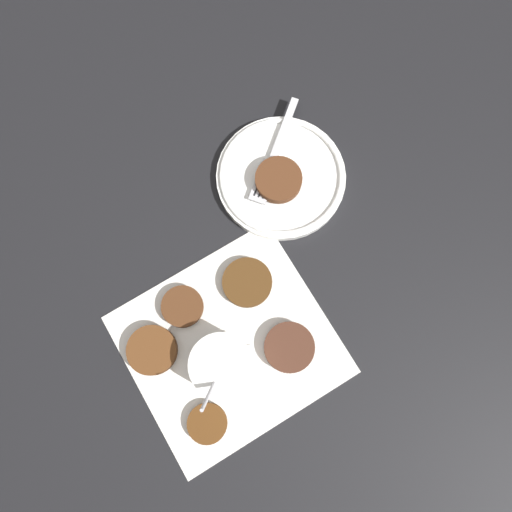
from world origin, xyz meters
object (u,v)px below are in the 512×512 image
(fritter_on_plate, at_px, (278,180))
(fork, at_px, (272,161))
(sauce_bowl, at_px, (222,365))
(serving_plate, at_px, (281,177))

(fritter_on_plate, bearing_deg, fork, 71.60)
(sauce_bowl, bearing_deg, fritter_on_plate, 39.86)
(serving_plate, relative_size, fork, 1.27)
(serving_plate, xyz_separation_m, fork, (0.00, 0.03, 0.01))
(sauce_bowl, height_order, fork, sauce_bowl)
(sauce_bowl, bearing_deg, fork, 43.20)
(sauce_bowl, distance_m, fork, 0.33)
(serving_plate, bearing_deg, fritter_on_plate, -144.87)
(sauce_bowl, xyz_separation_m, fritter_on_plate, (0.23, 0.19, -0.00))
(serving_plate, bearing_deg, sauce_bowl, -140.34)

